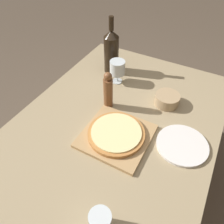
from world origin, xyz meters
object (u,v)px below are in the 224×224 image
(pizza, at_px, (116,133))
(small_bowl, at_px, (167,99))
(wine_bottle, at_px, (111,51))
(pepper_mill, at_px, (108,91))
(wine_glass, at_px, (117,68))

(pizza, relative_size, small_bowl, 2.03)
(pizza, bearing_deg, wine_bottle, 120.89)
(wine_bottle, height_order, small_bowl, wine_bottle)
(pepper_mill, bearing_deg, pizza, -51.06)
(pizza, distance_m, small_bowl, 0.36)
(wine_glass, relative_size, small_bowl, 1.08)
(pizza, relative_size, pepper_mill, 1.23)
(wine_bottle, xyz_separation_m, wine_glass, (0.09, -0.09, -0.04))
(pepper_mill, xyz_separation_m, wine_glass, (-0.06, 0.21, -0.01))
(pizza, height_order, pepper_mill, pepper_mill)
(pepper_mill, height_order, small_bowl, pepper_mill)
(small_bowl, bearing_deg, pizza, -111.54)
(pizza, xyz_separation_m, small_bowl, (0.13, 0.33, 0.00))
(pizza, bearing_deg, pepper_mill, 128.94)
(wine_bottle, bearing_deg, wine_glass, -45.17)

